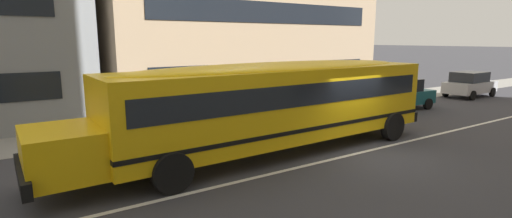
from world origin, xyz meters
TOP-DOWN VIEW (x-y plane):
  - ground_plane at (0.00, 0.00)m, footprint 400.00×400.00m
  - sidewalk_far at (0.00, 7.20)m, footprint 120.00×3.00m
  - lane_centreline at (0.00, 0.00)m, footprint 110.00×0.16m
  - school_bus at (-2.50, 1.64)m, footprint 13.43×3.19m
  - parked_car_teal_end_of_row at (7.77, 4.34)m, footprint 3.99×2.05m
  - parked_car_silver_under_tree at (15.50, 4.61)m, footprint 3.94×1.95m

SIDE VIEW (x-z plane):
  - ground_plane at x=0.00m, z-range 0.00..0.00m
  - lane_centreline at x=0.00m, z-range 0.00..0.01m
  - sidewalk_far at x=0.00m, z-range 0.00..0.01m
  - parked_car_teal_end_of_row at x=7.77m, z-range 0.02..1.66m
  - parked_car_silver_under_tree at x=15.50m, z-range 0.02..1.66m
  - school_bus at x=-2.50m, z-range 0.28..3.27m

